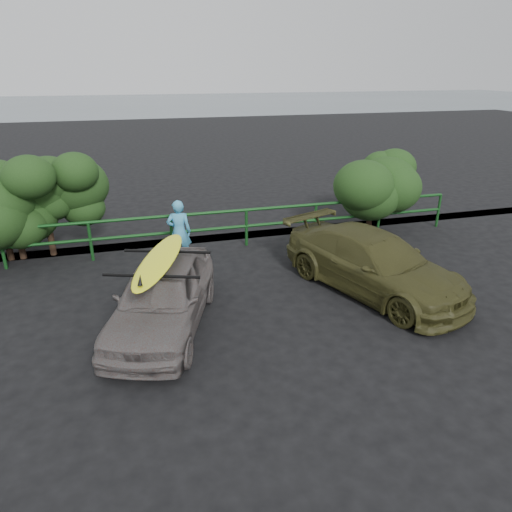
{
  "coord_description": "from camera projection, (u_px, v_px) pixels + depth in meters",
  "views": [
    {
      "loc": [
        -1.85,
        -6.32,
        4.5
      ],
      "look_at": [
        0.43,
        1.95,
        0.95
      ],
      "focal_mm": 32.0,
      "sensor_mm": 36.0,
      "label": 1
    }
  ],
  "objects": [
    {
      "name": "olive_vehicle",
      "position": [
        373.0,
        263.0,
        9.76
      ],
      "size": [
        3.22,
        4.71,
        1.27
      ],
      "primitive_type": "imported",
      "rotation": [
        0.0,
        0.0,
        0.37
      ],
      "color": "#3D3C1B",
      "rests_on": "ground"
    },
    {
      "name": "ocean",
      "position": [
        138.0,
        104.0,
        61.26
      ],
      "size": [
        200.0,
        200.0,
        0.0
      ],
      "primitive_type": "plane",
      "color": "slate",
      "rests_on": "ground"
    },
    {
      "name": "man",
      "position": [
        179.0,
        232.0,
        11.1
      ],
      "size": [
        0.64,
        0.48,
        1.6
      ],
      "primitive_type": "imported",
      "rotation": [
        0.0,
        0.0,
        2.97
      ],
      "color": "#47A8D5",
      "rests_on": "ground"
    },
    {
      "name": "sedan",
      "position": [
        163.0,
        296.0,
        8.33
      ],
      "size": [
        2.64,
        4.02,
        1.27
      ],
      "primitive_type": "imported",
      "rotation": [
        0.0,
        0.0,
        -0.33
      ],
      "color": "#625A57",
      "rests_on": "ground"
    },
    {
      "name": "roof_rack",
      "position": [
        160.0,
        263.0,
        8.07
      ],
      "size": [
        1.93,
        1.62,
        0.05
      ],
      "primitive_type": null,
      "rotation": [
        0.0,
        0.0,
        -0.33
      ],
      "color": "black",
      "rests_on": "sedan"
    },
    {
      "name": "guardrail",
      "position": [
        210.0,
        230.0,
        12.06
      ],
      "size": [
        14.0,
        0.08,
        1.04
      ],
      "primitive_type": null,
      "color": "#144718",
      "rests_on": "ground"
    },
    {
      "name": "shrub_left",
      "position": [
        9.0,
        214.0,
        10.96
      ],
      "size": [
        3.2,
        2.4,
        2.49
      ],
      "primitive_type": null,
      "color": "#204017",
      "rests_on": "ground"
    },
    {
      "name": "ground",
      "position": [
        262.0,
        352.0,
        7.8
      ],
      "size": [
        80.0,
        80.0,
        0.0
      ],
      "primitive_type": "plane",
      "color": "black"
    },
    {
      "name": "surfboard",
      "position": [
        159.0,
        260.0,
        8.05
      ],
      "size": [
        1.4,
        2.7,
        0.08
      ],
      "primitive_type": "ellipsoid",
      "rotation": [
        0.0,
        0.0,
        -0.33
      ],
      "color": "#F6FF1A",
      "rests_on": "roof_rack"
    },
    {
      "name": "shrub_right",
      "position": [
        373.0,
        191.0,
        13.51
      ],
      "size": [
        3.2,
        2.4,
        2.22
      ],
      "primitive_type": null,
      "color": "#204017",
      "rests_on": "ground"
    }
  ]
}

